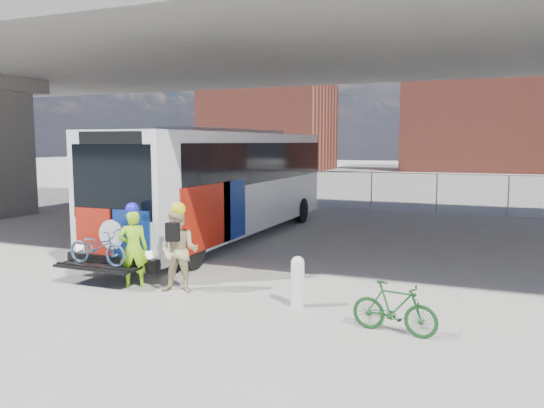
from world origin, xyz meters
The scene contains 9 objects.
ground centered at (0.00, 0.00, 0.00)m, with size 160.00×160.00×0.00m, color #9E9991.
bus centered at (-2.00, 2.84, 2.11)m, with size 2.67×12.90×3.69m.
overpass centered at (0.00, 4.00, 6.54)m, with size 40.00×16.00×7.95m.
chainlink_fence centered at (0.00, 12.00, 1.42)m, with size 30.00×0.06×30.00m.
brick_buildings centered at (1.23, 48.23, 5.42)m, with size 54.00×22.00×12.00m.
bollard centered at (2.71, -3.50, 0.55)m, with size 0.27×0.27×1.02m.
cyclist_hivis centered at (-1.21, -3.50, 0.93)m, with size 0.76×0.69×1.93m.
cyclist_tan centered at (-0.01, -3.50, 0.94)m, with size 1.00×0.85×1.99m.
bike_parked centered at (4.74, -4.28, 0.45)m, with size 0.42×1.49×0.90m, color #16461C.
Camera 1 is at (6.10, -13.18, 3.26)m, focal length 35.00 mm.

